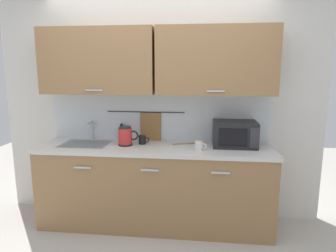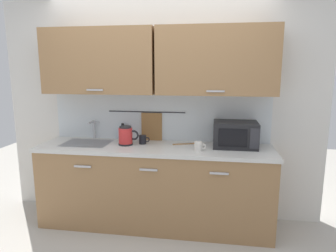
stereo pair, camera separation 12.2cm
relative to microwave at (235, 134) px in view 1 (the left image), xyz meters
name	(u,v)px [view 1 (the left image)]	position (x,y,z in m)	size (l,w,h in m)	color
ground	(151,238)	(-0.85, -0.41, -1.04)	(8.00, 8.00, 0.00)	#B7B2A8
counter_unit	(154,185)	(-0.86, -0.11, -0.58)	(2.53, 0.64, 0.90)	#997047
back_wall_assembly	(157,87)	(-0.85, 0.12, 0.49)	(3.70, 0.41, 2.50)	silver
sink_faucet	(91,128)	(-1.63, 0.12, 0.01)	(0.09, 0.17, 0.22)	#B2B5BA
microwave	(235,134)	(0.00, 0.00, 0.00)	(0.46, 0.35, 0.27)	black
electric_kettle	(126,136)	(-1.17, -0.09, -0.03)	(0.23, 0.16, 0.21)	black
dish_soap_bottle	(122,133)	(-1.28, 0.13, -0.05)	(0.06, 0.06, 0.20)	#3F8CD8
mug_near_sink	(142,140)	(-1.00, -0.02, -0.09)	(0.12, 0.08, 0.09)	black
mug_by_kettle	(199,146)	(-0.38, -0.22, -0.09)	(0.12, 0.08, 0.09)	silver
wooden_spoon	(188,143)	(-0.50, 0.04, -0.13)	(0.27, 0.12, 0.01)	#9E7042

